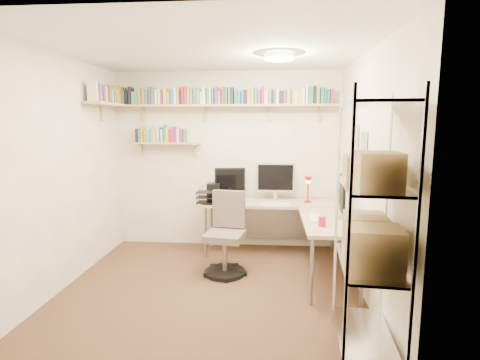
% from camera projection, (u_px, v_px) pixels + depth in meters
% --- Properties ---
extents(ground, '(3.20, 3.20, 0.00)m').
position_uv_depth(ground, '(212.00, 287.00, 4.09)').
color(ground, '#442A1D').
rests_on(ground, ground).
extents(room_shell, '(3.24, 3.04, 2.52)m').
position_uv_depth(room_shell, '(210.00, 146.00, 3.86)').
color(room_shell, beige).
rests_on(room_shell, ground).
extents(wall_shelves, '(3.12, 1.09, 0.80)m').
position_uv_depth(wall_shelves, '(193.00, 105.00, 5.10)').
color(wall_shelves, '#CFB775').
rests_on(wall_shelves, ground).
extents(corner_desk, '(1.92, 1.83, 1.24)m').
position_uv_depth(corner_desk, '(275.00, 206.00, 4.86)').
color(corner_desk, tan).
rests_on(corner_desk, ground).
extents(office_chair, '(0.52, 0.52, 0.98)m').
position_uv_depth(office_chair, '(226.00, 239.00, 4.45)').
color(office_chair, black).
rests_on(office_chair, ground).
extents(wire_rack, '(0.50, 0.91, 2.02)m').
position_uv_depth(wire_rack, '(371.00, 216.00, 2.74)').
color(wire_rack, silver).
rests_on(wire_rack, ground).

